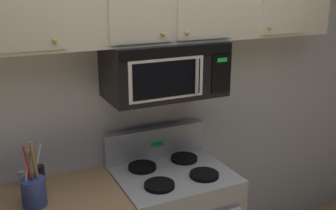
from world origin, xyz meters
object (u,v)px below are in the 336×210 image
object	(u,v)px
utensil_crock_blue	(34,189)
pepper_mill	(41,178)
salt_shaker	(23,180)
over_range_microwave	(165,69)

from	to	relation	value
utensil_crock_blue	pepper_mill	xyz separation A→B (m)	(0.06, 0.16, -0.02)
utensil_crock_blue	pepper_mill	distance (m)	0.17
salt_shaker	pepper_mill	xyz separation A→B (m)	(0.10, -0.09, 0.03)
pepper_mill	utensil_crock_blue	bearing A→B (deg)	-111.25
salt_shaker	utensil_crock_blue	bearing A→B (deg)	-81.86
salt_shaker	over_range_microwave	bearing A→B (deg)	-6.04
salt_shaker	pepper_mill	bearing A→B (deg)	-42.08
over_range_microwave	pepper_mill	distance (m)	1.01
utensil_crock_blue	pepper_mill	size ratio (longest dim) A/B	2.39
over_range_microwave	utensil_crock_blue	size ratio (longest dim) A/B	1.92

